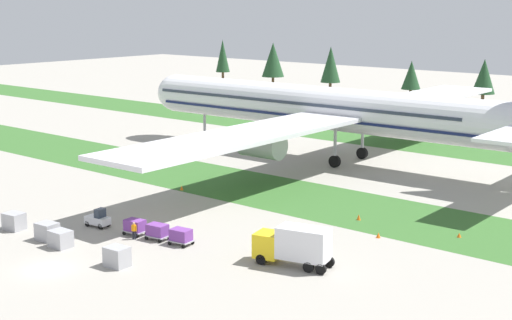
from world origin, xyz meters
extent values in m
plane|color=gray|center=(0.00, 0.00, 0.00)|extent=(400.00, 400.00, 0.00)
cube|color=#336028|center=(0.00, 33.62, 0.00)|extent=(320.00, 14.09, 0.01)
cube|color=#336028|center=(0.00, 73.80, 0.00)|extent=(320.00, 14.09, 0.01)
cylinder|color=white|center=(-8.86, 53.71, 7.62)|extent=(60.17, 7.57, 6.22)
sphere|color=white|center=(-38.87, 53.03, 7.62)|extent=(6.10, 6.10, 6.10)
cube|color=#141E4C|center=(-8.86, 53.71, 6.53)|extent=(58.71, 7.66, 0.36)
cube|color=#283342|center=(-12.52, 53.63, 8.40)|extent=(52.85, 7.47, 0.44)
cube|color=white|center=(-4.67, 30.55, 7.00)|extent=(10.42, 40.48, 0.56)
cylinder|color=#A3A3A8|center=(-6.24, 36.56, 4.95)|extent=(5.93, 3.55, 3.42)
cube|color=white|center=(-5.72, 77.03, 7.00)|extent=(10.42, 40.48, 0.56)
cylinder|color=#A3A3A8|center=(-7.01, 70.96, 4.95)|extent=(5.93, 3.55, 3.42)
cylinder|color=#A3A3A8|center=(-32.28, 53.18, 3.64)|extent=(0.44, 0.44, 6.09)
cylinder|color=black|center=(-32.28, 53.18, 0.60)|extent=(1.21, 0.45, 1.20)
cylinder|color=#A3A3A8|center=(-4.11, 50.08, 3.77)|extent=(0.44, 0.44, 5.84)
cylinder|color=black|center=(-4.11, 50.08, 0.85)|extent=(1.71, 0.63, 1.70)
cylinder|color=#A3A3A8|center=(-4.28, 57.55, 3.77)|extent=(0.44, 0.44, 5.84)
cylinder|color=black|center=(-4.28, 57.55, 0.85)|extent=(1.71, 0.63, 1.70)
cube|color=silver|center=(-6.81, 10.74, 0.69)|extent=(2.74, 1.62, 0.77)
cube|color=#283342|center=(-6.42, 10.78, 1.52)|extent=(0.83, 1.17, 0.90)
cylinder|color=black|center=(-7.64, 10.08, 0.30)|extent=(0.62, 0.27, 0.60)
cylinder|color=black|center=(-7.78, 11.17, 0.30)|extent=(0.62, 0.27, 0.60)
cylinder|color=black|center=(-5.84, 10.30, 0.30)|extent=(0.62, 0.27, 0.60)
cylinder|color=black|center=(-5.98, 11.40, 0.30)|extent=(0.62, 0.27, 0.60)
cube|color=#A3A3A8|center=(-1.75, 11.37, 0.40)|extent=(2.37, 1.76, 0.10)
cube|color=#70388E|center=(-1.75, 11.37, 1.00)|extent=(2.09, 1.55, 1.10)
cylinder|color=black|center=(-2.49, 10.59, 0.20)|extent=(0.41, 0.17, 0.40)
cylinder|color=black|center=(-2.67, 11.95, 0.20)|extent=(0.41, 0.17, 0.40)
cylinder|color=black|center=(-0.83, 10.79, 0.20)|extent=(0.41, 0.17, 0.40)
cylinder|color=black|center=(-1.01, 12.16, 0.20)|extent=(0.41, 0.17, 0.40)
cube|color=#A3A3A8|center=(1.13, 11.74, 0.40)|extent=(2.37, 1.76, 0.10)
cube|color=#70388E|center=(1.13, 11.74, 1.00)|extent=(2.09, 1.55, 1.10)
cylinder|color=black|center=(0.38, 10.95, 0.20)|extent=(0.41, 0.17, 0.40)
cylinder|color=black|center=(0.21, 12.32, 0.20)|extent=(0.41, 0.17, 0.40)
cylinder|color=black|center=(2.04, 11.16, 0.20)|extent=(0.41, 0.17, 0.40)
cylinder|color=black|center=(1.87, 12.53, 0.20)|extent=(0.41, 0.17, 0.40)
cube|color=#A3A3A8|center=(4.00, 12.10, 0.40)|extent=(2.37, 1.76, 0.10)
cube|color=#70388E|center=(4.00, 12.10, 1.00)|extent=(2.09, 1.55, 1.10)
cylinder|color=black|center=(3.26, 11.31, 0.20)|extent=(0.41, 0.17, 0.40)
cylinder|color=black|center=(3.09, 12.68, 0.20)|extent=(0.41, 0.17, 0.40)
cylinder|color=black|center=(4.92, 11.52, 0.20)|extent=(0.41, 0.17, 0.40)
cylinder|color=black|center=(4.75, 12.89, 0.20)|extent=(0.41, 0.17, 0.40)
cube|color=yellow|center=(13.35, 13.80, 1.58)|extent=(2.68, 2.76, 2.20)
cube|color=#283342|center=(12.32, 13.55, 2.02)|extent=(0.57, 2.03, 0.97)
cube|color=silver|center=(16.60, 14.59, 2.18)|extent=(4.92, 3.30, 2.80)
cylinder|color=black|center=(13.37, 12.77, 0.48)|extent=(1.00, 0.52, 0.96)
cylinder|color=black|center=(12.90, 14.72, 0.48)|extent=(1.00, 0.52, 0.96)
cylinder|color=black|center=(17.71, 13.84, 0.48)|extent=(1.00, 0.52, 0.96)
cylinder|color=black|center=(17.24, 15.78, 0.48)|extent=(1.00, 0.52, 0.96)
cylinder|color=black|center=(18.81, 14.10, 0.48)|extent=(1.00, 0.52, 0.96)
cylinder|color=black|center=(18.33, 16.05, 0.48)|extent=(1.00, 0.52, 0.96)
cylinder|color=black|center=(-0.80, 10.30, 0.42)|extent=(0.18, 0.18, 0.85)
cylinder|color=black|center=(-0.60, 10.40, 0.42)|extent=(0.18, 0.18, 0.85)
cylinder|color=orange|center=(-0.70, 10.35, 1.16)|extent=(0.36, 0.36, 0.62)
sphere|color=tan|center=(-0.70, 10.35, 1.62)|extent=(0.24, 0.24, 0.24)
cylinder|color=orange|center=(-0.90, 10.25, 1.13)|extent=(0.10, 0.10, 0.58)
cylinder|color=orange|center=(-0.49, 10.45, 1.13)|extent=(0.10, 0.10, 0.58)
cube|color=#A3A3A8|center=(-12.50, 4.66, 0.87)|extent=(2.19, 1.85, 1.74)
cube|color=#A3A3A8|center=(-4.17, 4.32, 0.82)|extent=(2.02, 1.63, 1.63)
cube|color=#A3A3A8|center=(-6.96, 4.77, 0.87)|extent=(2.15, 1.79, 1.73)
cube|color=#A3A3A8|center=(4.01, 4.32, 0.89)|extent=(2.11, 1.74, 1.77)
cone|color=orange|center=(17.30, 26.05, 0.27)|extent=(0.44, 0.44, 0.54)
cone|color=orange|center=(-11.23, 27.12, 0.29)|extent=(0.44, 0.44, 0.58)
cone|color=orange|center=(23.30, 31.32, 0.23)|extent=(0.44, 0.44, 0.46)
cone|color=orange|center=(12.50, 30.07, 0.31)|extent=(0.44, 0.44, 0.63)
cylinder|color=#4C3823|center=(-87.88, 118.41, 1.95)|extent=(0.70, 0.70, 3.90)
cone|color=#1E4223|center=(-87.88, 118.41, 8.35)|extent=(3.86, 3.86, 8.90)
cylinder|color=#4C3823|center=(-70.74, 119.40, 1.78)|extent=(0.70, 0.70, 3.57)
cone|color=#1E4223|center=(-70.74, 119.40, 8.05)|extent=(5.92, 5.92, 8.98)
cylinder|color=#4C3823|center=(-50.20, 116.23, 1.83)|extent=(0.70, 0.70, 3.67)
cone|color=#1E4223|center=(-50.20, 116.23, 8.04)|extent=(4.83, 4.83, 8.74)
cylinder|color=#4C3823|center=(-29.27, 118.18, 1.66)|extent=(0.70, 0.70, 3.31)
cone|color=#1E4223|center=(-29.27, 118.18, 6.57)|extent=(4.39, 4.39, 6.51)
cylinder|color=#4C3823|center=(-11.55, 117.17, 1.86)|extent=(0.70, 0.70, 3.72)
cone|color=#1E4223|center=(-11.55, 117.17, 7.41)|extent=(4.87, 4.87, 7.38)
camera|label=1|loc=(53.00, -35.22, 22.48)|focal=52.28mm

